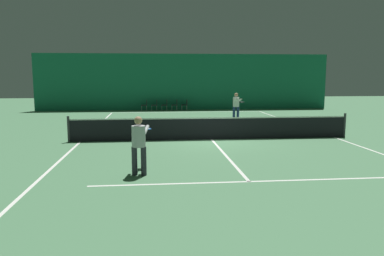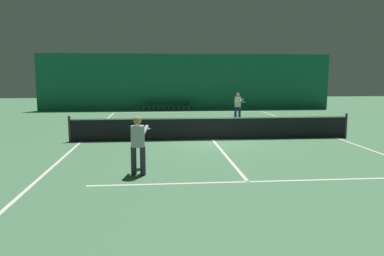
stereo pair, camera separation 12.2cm
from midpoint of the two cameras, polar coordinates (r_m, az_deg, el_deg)
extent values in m
plane|color=#4C7F56|center=(16.05, 2.78, -1.76)|extent=(60.00, 60.00, 0.00)
cube|color=#196B4C|center=(29.59, -1.21, 7.03)|extent=(23.00, 0.12, 4.36)
cube|color=white|center=(27.78, -0.87, 2.45)|extent=(11.00, 0.10, 0.00)
cube|color=white|center=(22.34, 0.34, 1.06)|extent=(8.25, 0.10, 0.00)
cube|color=white|center=(9.93, 8.34, -8.07)|extent=(8.25, 0.10, 0.00)
cube|color=white|center=(16.18, -16.86, -2.02)|extent=(0.10, 23.80, 0.00)
cube|color=white|center=(17.72, 20.66, -1.33)|extent=(0.10, 23.80, 0.00)
cube|color=white|center=(16.05, 2.78, -1.75)|extent=(0.10, 12.80, 0.00)
cube|color=black|center=(15.98, 2.80, -0.08)|extent=(11.90, 0.02, 0.95)
cube|color=white|center=(15.92, 2.81, 1.52)|extent=(11.90, 0.02, 0.05)
cylinder|color=#333338|center=(16.20, -18.50, -0.17)|extent=(0.10, 0.10, 1.07)
cylinder|color=#333338|center=(17.85, 22.04, 0.39)|extent=(0.10, 0.10, 1.07)
cylinder|color=#2D2D38|center=(10.47, -9.09, -4.97)|extent=(0.18, 0.18, 0.80)
cylinder|color=#2D2D38|center=(10.42, -7.71, -5.02)|extent=(0.18, 0.18, 0.80)
cylinder|color=#B7B7BC|center=(10.31, -8.48, -1.25)|extent=(0.44, 0.44, 0.58)
sphere|color=tan|center=(10.25, -8.53, 1.15)|extent=(0.22, 0.22, 0.22)
cylinder|color=#B7B7BC|center=(10.58, -8.97, -0.30)|extent=(0.19, 0.56, 0.23)
cylinder|color=#B7B7BC|center=(10.51, -7.38, -0.32)|extent=(0.19, 0.56, 0.23)
cylinder|color=black|center=(10.96, -7.69, -0.36)|extent=(0.08, 0.31, 0.03)
torus|color=#1951B2|center=(11.25, -7.37, -0.13)|extent=(0.38, 0.38, 0.03)
cylinder|color=silver|center=(11.25, -7.37, -0.13)|extent=(0.32, 0.32, 0.00)
cylinder|color=navy|center=(23.06, 6.86, 2.23)|extent=(0.17, 0.17, 0.81)
cylinder|color=navy|center=(22.98, 6.25, 2.22)|extent=(0.17, 0.17, 0.81)
cylinder|color=white|center=(22.96, 6.58, 3.96)|extent=(0.42, 0.42, 0.59)
sphere|color=tan|center=(22.93, 6.60, 5.06)|extent=(0.22, 0.22, 0.22)
cylinder|color=white|center=(22.74, 7.17, 4.25)|extent=(0.16, 0.57, 0.24)
cylinder|color=white|center=(22.65, 6.44, 4.25)|extent=(0.16, 0.57, 0.24)
cylinder|color=black|center=(22.30, 7.15, 3.99)|extent=(0.06, 0.31, 0.03)
torus|color=black|center=(22.02, 7.41, 3.94)|extent=(0.36, 0.36, 0.03)
cylinder|color=silver|center=(22.02, 7.41, 3.94)|extent=(0.31, 0.31, 0.00)
cylinder|color=#99999E|center=(29.26, -7.79, 3.05)|extent=(0.03, 0.03, 0.39)
cylinder|color=#99999E|center=(28.88, -7.82, 2.98)|extent=(0.03, 0.03, 0.39)
cylinder|color=#99999E|center=(29.25, -7.05, 3.06)|extent=(0.03, 0.03, 0.39)
cylinder|color=#99999E|center=(28.87, -7.06, 3.00)|extent=(0.03, 0.03, 0.39)
cube|color=#232328|center=(29.05, -7.44, 3.46)|extent=(0.44, 0.44, 0.05)
cube|color=#232328|center=(29.03, -7.05, 3.90)|extent=(0.04, 0.44, 0.40)
cylinder|color=#99999E|center=(29.24, -6.27, 3.07)|extent=(0.03, 0.03, 0.39)
cylinder|color=#99999E|center=(28.87, -6.27, 3.01)|extent=(0.03, 0.03, 0.39)
cylinder|color=#99999E|center=(29.24, -5.52, 3.08)|extent=(0.03, 0.03, 0.39)
cylinder|color=#99999E|center=(28.87, -5.52, 3.02)|extent=(0.03, 0.03, 0.39)
cube|color=#232328|center=(29.04, -5.90, 3.48)|extent=(0.44, 0.44, 0.05)
cube|color=#232328|center=(29.02, -5.51, 3.93)|extent=(0.04, 0.44, 0.40)
cylinder|color=#99999E|center=(29.25, -4.75, 3.10)|extent=(0.03, 0.03, 0.39)
cylinder|color=#99999E|center=(28.87, -4.73, 3.03)|extent=(0.03, 0.03, 0.39)
cylinder|color=#99999E|center=(29.26, -4.00, 3.10)|extent=(0.03, 0.03, 0.39)
cylinder|color=#99999E|center=(28.88, -3.98, 3.04)|extent=(0.03, 0.03, 0.39)
cube|color=#232328|center=(29.04, -4.37, 3.50)|extent=(0.44, 0.44, 0.05)
cube|color=#232328|center=(29.03, -3.98, 3.95)|extent=(0.04, 0.44, 0.40)
cylinder|color=#99999E|center=(29.27, -3.22, 3.11)|extent=(0.03, 0.03, 0.39)
cylinder|color=#99999E|center=(28.89, -3.19, 3.05)|extent=(0.03, 0.03, 0.39)
cylinder|color=#99999E|center=(29.29, -2.48, 3.12)|extent=(0.03, 0.03, 0.39)
cylinder|color=#99999E|center=(28.91, -2.44, 3.06)|extent=(0.03, 0.03, 0.39)
cube|color=#232328|center=(29.07, -2.83, 3.52)|extent=(0.44, 0.44, 0.05)
cube|color=#232328|center=(29.07, -2.44, 3.96)|extent=(0.04, 0.44, 0.40)
cylinder|color=#99999E|center=(29.32, -1.70, 3.13)|extent=(0.03, 0.03, 0.39)
cylinder|color=#99999E|center=(28.94, -1.65, 3.07)|extent=(0.03, 0.03, 0.39)
cylinder|color=#99999E|center=(29.35, -0.96, 3.14)|extent=(0.03, 0.03, 0.39)
cylinder|color=#99999E|center=(28.97, -0.90, 3.07)|extent=(0.03, 0.03, 0.39)
cube|color=#232328|center=(29.12, -1.31, 3.53)|extent=(0.44, 0.44, 0.05)
cube|color=#232328|center=(29.12, -0.91, 3.98)|extent=(0.04, 0.44, 0.40)
camera|label=1|loc=(0.06, -90.27, -0.04)|focal=35.00mm
camera|label=2|loc=(0.06, 89.73, 0.04)|focal=35.00mm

